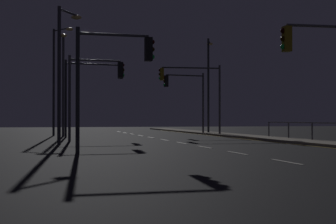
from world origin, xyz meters
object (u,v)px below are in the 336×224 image
object	(u,v)px
traffic_light_near_right	(113,66)
street_lamp_far_end	(56,72)
traffic_light_overhead_east	(91,83)
traffic_light_far_right	(186,90)
traffic_light_mid_right	(193,84)
traffic_light_far_center	(94,82)
street_lamp_across_street	(209,77)
street_lamp_mid_block	(63,62)
street_lamp_corner	(63,76)

from	to	relation	value
traffic_light_near_right	street_lamp_far_end	distance (m)	19.78
traffic_light_overhead_east	traffic_light_far_right	bearing A→B (deg)	25.56
traffic_light_mid_right	traffic_light_near_right	size ratio (longest dim) A/B	1.10
traffic_light_far_right	traffic_light_overhead_east	world-z (taller)	traffic_light_overhead_east
traffic_light_far_right	traffic_light_far_center	distance (m)	13.45
street_lamp_across_street	street_lamp_far_end	distance (m)	13.11
traffic_light_far_right	traffic_light_mid_right	world-z (taller)	traffic_light_mid_right
traffic_light_overhead_east	street_lamp_across_street	distance (m)	11.78
traffic_light_near_right	street_lamp_mid_block	distance (m)	6.76
traffic_light_far_center	traffic_light_near_right	bearing A→B (deg)	-91.15
traffic_light_mid_right	street_lamp_mid_block	bearing A→B (deg)	-133.72
street_lamp_far_end	street_lamp_mid_block	size ratio (longest dim) A/B	1.18
traffic_light_far_center	street_lamp_far_end	size ratio (longest dim) A/B	0.60
street_lamp_far_end	street_lamp_across_street	bearing A→B (deg)	7.81
traffic_light_far_center	traffic_light_mid_right	world-z (taller)	traffic_light_mid_right
traffic_light_near_right	traffic_light_far_center	bearing A→B (deg)	88.85
traffic_light_far_center	traffic_light_near_right	size ratio (longest dim) A/B	1.03
street_lamp_mid_block	traffic_light_overhead_east	bearing A→B (deg)	76.73
traffic_light_near_right	street_lamp_corner	bearing A→B (deg)	94.45
street_lamp_across_street	street_lamp_mid_block	xyz separation A→B (m)	(-12.91, -14.94, -0.70)
traffic_light_near_right	street_lamp_far_end	world-z (taller)	street_lamp_far_end
street_lamp_across_street	street_lamp_far_end	bearing A→B (deg)	-172.19
street_lamp_mid_block	street_lamp_corner	world-z (taller)	street_lamp_corner
traffic_light_mid_right	street_lamp_across_street	size ratio (longest dim) A/B	0.66
traffic_light_mid_right	street_lamp_across_street	bearing A→B (deg)	57.64
traffic_light_overhead_east	street_lamp_far_end	bearing A→B (deg)	126.31
traffic_light_far_right	street_lamp_across_street	size ratio (longest dim) A/B	0.62
traffic_light_far_right	street_lamp_across_street	xyz separation A→B (m)	(2.40, 1.15, 1.25)
traffic_light_far_right	traffic_light_mid_right	size ratio (longest dim) A/B	0.94
street_lamp_far_end	street_lamp_corner	bearing A→B (deg)	-77.76
street_lamp_mid_block	street_lamp_corner	distance (m)	11.09
traffic_light_mid_right	traffic_light_near_right	bearing A→B (deg)	-116.28
street_lamp_corner	traffic_light_overhead_east	bearing A→B (deg)	-31.53
street_lamp_far_end	street_lamp_mid_block	world-z (taller)	street_lamp_far_end
street_lamp_far_end	traffic_light_near_right	bearing A→B (deg)	-84.71
traffic_light_far_right	traffic_light_overhead_east	xyz separation A→B (m)	(-8.18, -3.91, 0.20)
traffic_light_overhead_east	street_lamp_mid_block	size ratio (longest dim) A/B	0.78
street_lamp_across_street	street_lamp_mid_block	distance (m)	19.76
traffic_light_far_right	street_lamp_mid_block	world-z (taller)	street_lamp_mid_block
street_lamp_corner	traffic_light_far_center	bearing A→B (deg)	-78.43
traffic_light_overhead_east	street_lamp_mid_block	distance (m)	10.16
traffic_light_mid_right	traffic_light_near_right	distance (m)	19.13
traffic_light_far_right	traffic_light_near_right	world-z (taller)	traffic_light_far_right
street_lamp_mid_block	street_lamp_far_end	bearing A→B (deg)	90.34
traffic_light_far_right	traffic_light_overhead_east	bearing A→B (deg)	-154.44
traffic_light_near_right	street_lamp_corner	distance (m)	17.64
street_lamp_across_street	street_lamp_corner	world-z (taller)	street_lamp_across_street
traffic_light_overhead_east	traffic_light_near_right	xyz separation A→B (m)	(-0.59, -16.35, -0.48)
traffic_light_mid_right	street_lamp_corner	world-z (taller)	street_lamp_corner
traffic_light_mid_right	traffic_light_overhead_east	world-z (taller)	traffic_light_mid_right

